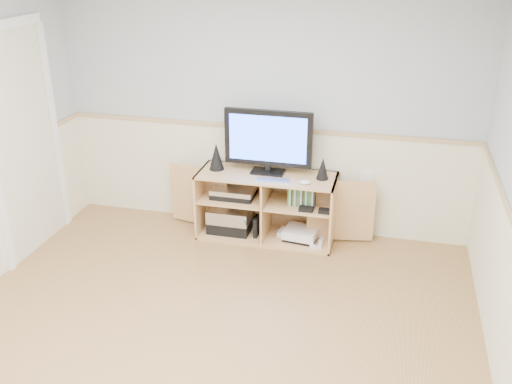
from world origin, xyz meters
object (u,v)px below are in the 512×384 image
monitor (268,140)px  keyboard (273,180)px  game_consoles (300,234)px  media_cabinet (268,203)px

monitor → keyboard: size_ratio=2.78×
keyboard → game_consoles: size_ratio=0.65×
media_cabinet → keyboard: size_ratio=6.87×
media_cabinet → game_consoles: bearing=-11.7°
monitor → game_consoles: (0.34, -0.06, -0.91)m
media_cabinet → game_consoles: (0.34, -0.07, -0.26)m
monitor → game_consoles: monitor is taller
monitor → game_consoles: 0.97m
keyboard → media_cabinet: bearing=107.2°
media_cabinet → monitor: (-0.00, -0.01, 0.65)m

